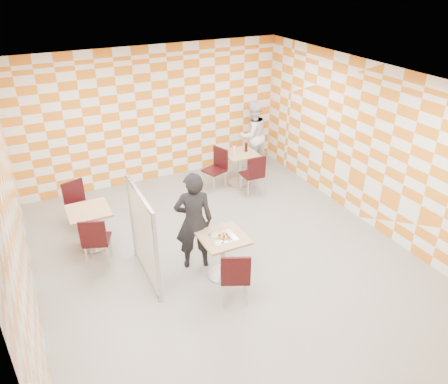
% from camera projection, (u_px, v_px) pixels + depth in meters
% --- Properties ---
extents(room_shell, '(7.00, 7.00, 7.00)m').
position_uv_depth(room_shell, '(210.00, 166.00, 7.25)').
color(room_shell, gray).
rests_on(room_shell, ground).
extents(main_table, '(0.70, 0.70, 0.75)m').
position_uv_depth(main_table, '(223.00, 249.00, 6.86)').
color(main_table, tan).
rests_on(main_table, ground).
extents(second_table, '(0.70, 0.70, 0.75)m').
position_uv_depth(second_table, '(240.00, 163.00, 9.77)').
color(second_table, tan).
rests_on(second_table, ground).
extents(empty_table, '(0.70, 0.70, 0.75)m').
position_uv_depth(empty_table, '(90.00, 222.00, 7.57)').
color(empty_table, tan).
rests_on(empty_table, ground).
extents(chair_main_front, '(0.56, 0.57, 0.92)m').
position_uv_depth(chair_main_front, '(235.00, 274.00, 6.25)').
color(chair_main_front, black).
rests_on(chair_main_front, ground).
extents(chair_second_front, '(0.43, 0.44, 0.92)m').
position_uv_depth(chair_second_front, '(254.00, 172.00, 9.26)').
color(chair_second_front, black).
rests_on(chair_second_front, ground).
extents(chair_second_side, '(0.54, 0.54, 0.92)m').
position_uv_depth(chair_second_side, '(217.00, 165.00, 9.57)').
color(chair_second_side, black).
rests_on(chair_second_side, ground).
extents(chair_empty_near, '(0.55, 0.55, 0.92)m').
position_uv_depth(chair_empty_near, '(95.00, 238.00, 7.06)').
color(chair_empty_near, black).
rests_on(chair_empty_near, ground).
extents(chair_empty_far, '(0.54, 0.54, 0.92)m').
position_uv_depth(chair_empty_far, '(77.00, 201.00, 8.15)').
color(chair_empty_far, black).
rests_on(chair_empty_far, ground).
extents(partition, '(0.08, 1.38, 1.55)m').
position_uv_depth(partition, '(143.00, 236.00, 6.69)').
color(partition, white).
rests_on(partition, ground).
extents(man_dark, '(0.71, 0.57, 1.70)m').
position_uv_depth(man_dark, '(194.00, 221.00, 6.94)').
color(man_dark, black).
rests_on(man_dark, ground).
extents(man_white, '(0.86, 0.70, 1.64)m').
position_uv_depth(man_white, '(252.00, 135.00, 10.44)').
color(man_white, white).
rests_on(man_white, ground).
extents(pizza_on_foil, '(0.40, 0.40, 0.04)m').
position_uv_depth(pizza_on_foil, '(223.00, 236.00, 6.72)').
color(pizza_on_foil, silver).
rests_on(pizza_on_foil, main_table).
extents(sport_bottle, '(0.06, 0.06, 0.20)m').
position_uv_depth(sport_bottle, '(234.00, 149.00, 9.64)').
color(sport_bottle, white).
rests_on(sport_bottle, second_table).
extents(soda_bottle, '(0.07, 0.07, 0.23)m').
position_uv_depth(soda_bottle, '(246.00, 147.00, 9.68)').
color(soda_bottle, black).
rests_on(soda_bottle, second_table).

